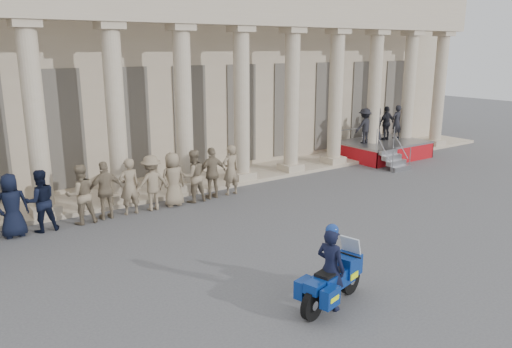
# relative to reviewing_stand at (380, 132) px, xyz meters

# --- Properties ---
(ground) EXTENTS (90.00, 90.00, 0.00)m
(ground) POSITION_rel_reviewing_stand_xyz_m (-12.18, -7.89, -1.34)
(ground) COLOR #47474A
(ground) RESTS_ON ground
(building) EXTENTS (40.00, 12.50, 9.00)m
(building) POSITION_rel_reviewing_stand_xyz_m (-12.18, 6.86, 3.19)
(building) COLOR tan
(building) RESTS_ON ground
(reviewing_stand) EXTENTS (4.20, 4.04, 2.58)m
(reviewing_stand) POSITION_rel_reviewing_stand_xyz_m (0.00, 0.00, 0.00)
(reviewing_stand) COLOR gray
(reviewing_stand) RESTS_ON ground
(motorcycle) EXTENTS (2.14, 1.10, 1.40)m
(motorcycle) POSITION_rel_reviewing_stand_xyz_m (-12.36, -9.56, -0.73)
(motorcycle) COLOR black
(motorcycle) RESTS_ON ground
(rider) EXTENTS (0.59, 0.75, 1.92)m
(rider) POSITION_rel_reviewing_stand_xyz_m (-12.48, -9.59, -0.39)
(rider) COLOR black
(rider) RESTS_ON ground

